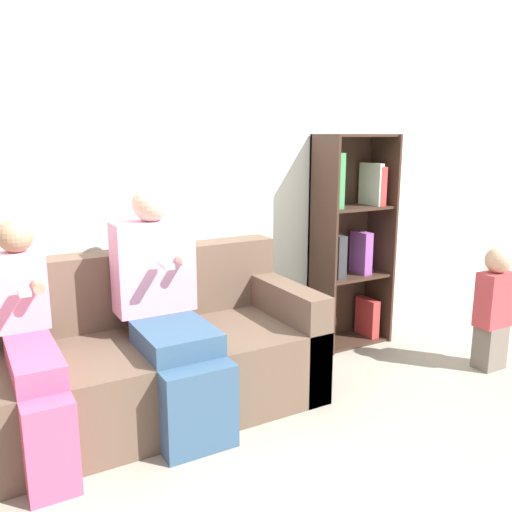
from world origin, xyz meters
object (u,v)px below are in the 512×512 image
Objects in this scene: child_seated at (32,346)px; bookshelf at (350,239)px; couch at (111,367)px; adult_seated at (167,304)px; toddler_standing at (494,307)px.

child_seated is 2.20m from bookshelf.
couch is at bearing -171.15° from bookshelf.
toddler_standing is at bearing -12.36° from adult_seated.
child_seated is 2.66m from toddler_standing.
couch is at bearing 166.17° from toddler_standing.
adult_seated reaches higher than couch.
adult_seated is (0.27, -0.12, 0.33)m from couch.
child_seated is at bearing 171.42° from toddler_standing.
couch is at bearing 156.09° from adult_seated.
bookshelf is (2.15, 0.43, 0.21)m from child_seated.
adult_seated is at bearing 3.20° from child_seated.
adult_seated is 0.82× the size of bookshelf.
bookshelf is at bearing 8.85° from couch.
couch is at bearing 22.24° from child_seated.
toddler_standing is at bearing -13.83° from couch.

